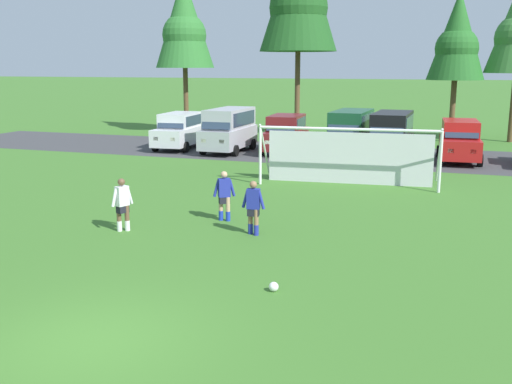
# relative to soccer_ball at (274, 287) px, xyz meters

# --- Properties ---
(ground_plane) EXTENTS (400.00, 400.00, 0.00)m
(ground_plane) POSITION_rel_soccer_ball_xyz_m (-2.43, 11.58, -0.11)
(ground_plane) COLOR #3D7028
(parking_lot_strip) EXTENTS (52.00, 8.40, 0.01)m
(parking_lot_strip) POSITION_rel_soccer_ball_xyz_m (-2.43, 21.13, -0.11)
(parking_lot_strip) COLOR #3D3D3F
(parking_lot_strip) RESTS_ON ground
(soccer_ball) EXTENTS (0.22, 0.22, 0.22)m
(soccer_ball) POSITION_rel_soccer_ball_xyz_m (0.00, 0.00, 0.00)
(soccer_ball) COLOR white
(soccer_ball) RESTS_ON ground
(soccer_goal) EXTENTS (7.56, 2.61, 2.57)m
(soccer_goal) POSITION_rel_soccer_ball_xyz_m (-0.57, 12.62, 1.18)
(soccer_goal) COLOR white
(soccer_goal) RESTS_ON ground
(player_striker_near) EXTENTS (0.69, 0.43, 1.64)m
(player_striker_near) POSITION_rel_soccer_ball_xyz_m (-3.34, 5.38, 0.71)
(player_striker_near) COLOR tan
(player_striker_near) RESTS_ON ground
(player_midfield_center) EXTENTS (0.43, 0.68, 1.64)m
(player_midfield_center) POSITION_rel_soccer_ball_xyz_m (-5.82, 3.24, 0.71)
(player_midfield_center) COLOR brown
(player_midfield_center) RESTS_ON ground
(player_defender_far) EXTENTS (0.74, 0.28, 1.64)m
(player_defender_far) POSITION_rel_soccer_ball_xyz_m (-1.92, 4.15, 0.71)
(player_defender_far) COLOR #936B4C
(player_defender_far) RESTS_ON ground
(parked_car_slot_far_left) EXTENTS (2.37, 4.72, 2.16)m
(parked_car_slot_far_left) POSITION_rel_soccer_ball_xyz_m (-12.23, 20.32, 1.00)
(parked_car_slot_far_left) COLOR silver
(parked_car_slot_far_left) RESTS_ON ground
(parked_car_slot_left) EXTENTS (2.21, 4.80, 2.52)m
(parked_car_slot_left) POSITION_rel_soccer_ball_xyz_m (-8.91, 20.04, 1.23)
(parked_car_slot_left) COLOR #B2B2BC
(parked_car_slot_left) RESTS_ON ground
(parked_car_slot_center_left) EXTENTS (2.37, 4.72, 2.16)m
(parked_car_slot_center_left) POSITION_rel_soccer_ball_xyz_m (-5.68, 20.83, 1.00)
(parked_car_slot_center_left) COLOR maroon
(parked_car_slot_center_left) RESTS_ON ground
(parked_car_slot_center) EXTENTS (2.31, 4.86, 2.52)m
(parked_car_slot_center) POSITION_rel_soccer_ball_xyz_m (-1.90, 20.79, 1.23)
(parked_car_slot_center) COLOR #194C2D
(parked_car_slot_center) RESTS_ON ground
(parked_car_slot_center_right) EXTENTS (2.28, 4.84, 2.52)m
(parked_car_slot_center_right) POSITION_rel_soccer_ball_xyz_m (0.39, 20.18, 1.23)
(parked_car_slot_center_right) COLOR black
(parked_car_slot_center_right) RESTS_ON ground
(parked_car_slot_right) EXTENTS (2.35, 4.71, 2.16)m
(parked_car_slot_right) POSITION_rel_soccer_ball_xyz_m (3.87, 20.64, 1.00)
(parked_car_slot_right) COLOR red
(parked_car_slot_right) RESTS_ON ground
(tree_left_edge) EXTENTS (4.32, 4.32, 11.51)m
(tree_left_edge) POSITION_rel_soccer_ball_xyz_m (-15.77, 28.74, 7.81)
(tree_left_edge) COLOR brown
(tree_left_edge) RESTS_ON ground
(tree_center_back) EXTENTS (3.65, 3.65, 9.72)m
(tree_center_back) POSITION_rel_soccer_ball_xyz_m (3.34, 29.10, 6.57)
(tree_center_back) COLOR brown
(tree_center_back) RESTS_ON ground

